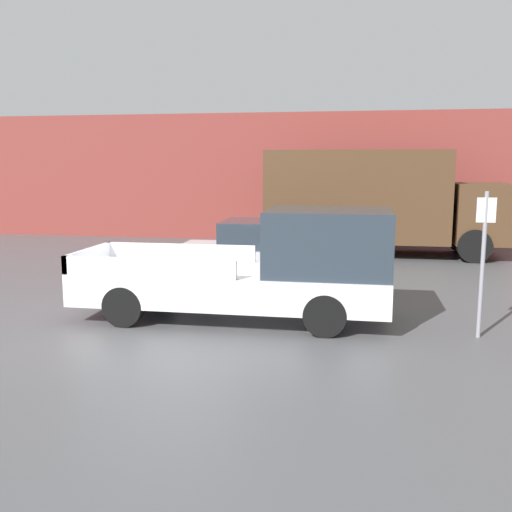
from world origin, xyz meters
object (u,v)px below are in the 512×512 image
Objects in this scene: pickup_truck at (265,269)px; car at (270,250)px; delivery_truck at (374,199)px; parking_sign at (483,256)px.

car is at bearing 97.15° from pickup_truck.
pickup_truck is 3.69m from car.
delivery_truck is at bearing 60.22° from car.
delivery_truck is (2.63, 4.60, 1.01)m from car.
delivery_truck is at bearing 99.71° from parking_sign.
pickup_truck is at bearing -82.85° from car.
pickup_truck is at bearing -104.75° from delivery_truck.
parking_sign is at bearing -44.99° from car.
delivery_truck reaches higher than pickup_truck.
car is 5.87m from parking_sign.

